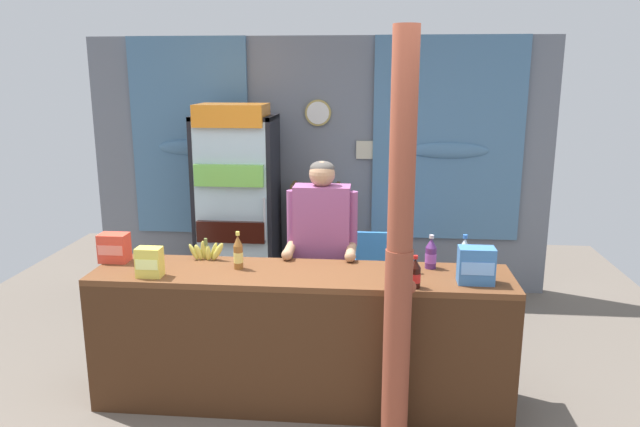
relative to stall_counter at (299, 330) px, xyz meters
The scene contains 17 objects.
ground_plane 1.00m from the stall_counter, 97.84° to the left, with size 6.87×6.87×0.00m, color #665B51.
back_wall_curtained 2.55m from the stall_counter, 92.20° to the left, with size 4.69×0.22×2.58m.
stall_counter is the anchor object (origin of this frame).
timber_post 0.94m from the stall_counter, 27.26° to the right, with size 0.18×0.16×2.49m.
drink_fridge 2.13m from the stall_counter, 113.94° to the left, with size 0.76×0.62×1.95m.
bottle_shelf_rack 2.15m from the stall_counter, 92.74° to the left, with size 0.48×0.28×1.16m.
plastic_lawn_chair 1.69m from the stall_counter, 71.57° to the left, with size 0.44×0.44×0.86m.
shopkeeper 0.77m from the stall_counter, 81.36° to the left, with size 0.53×0.42×1.61m.
soda_bottle_orange_soda 0.85m from the stall_counter, 16.91° to the left, with size 0.09×0.09×0.29m.
soda_bottle_water 1.21m from the stall_counter, 12.96° to the left, with size 0.08×0.08×0.25m.
soda_bottle_grape_soda 1.02m from the stall_counter, 17.81° to the left, with size 0.08×0.08×0.23m.
soda_bottle_cola 0.87m from the stall_counter, ahead, with size 0.07×0.07×0.21m.
soda_bottle_iced_tea 0.65m from the stall_counter, 161.33° to the left, with size 0.06×0.06×0.26m.
snack_box_biscuit 1.22m from the stall_counter, ahead, with size 0.22×0.14×0.23m.
snack_box_instant_noodle 1.07m from the stall_counter, behind, with size 0.16×0.11×0.19m.
snack_box_crackers 1.42m from the stall_counter, behind, with size 0.20×0.14×0.20m.
banana_bunch 0.88m from the stall_counter, 155.47° to the left, with size 0.27×0.06×0.16m.
Camera 1 is at (0.59, -3.41, 2.24)m, focal length 33.70 mm.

